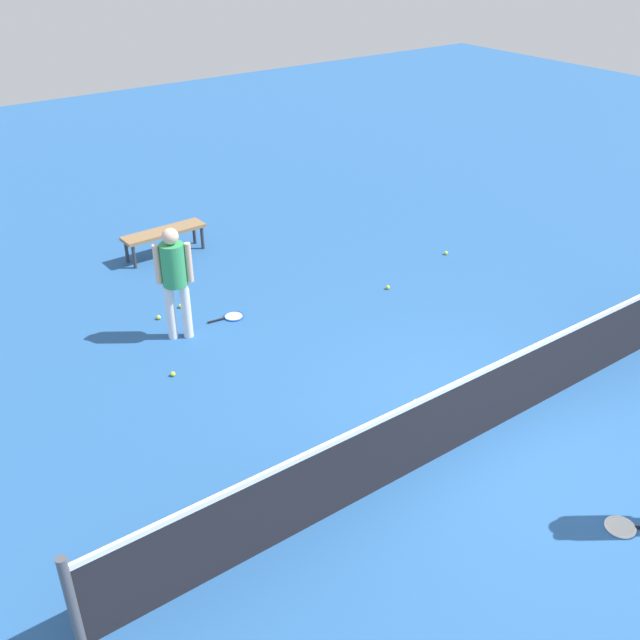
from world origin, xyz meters
name	(u,v)px	position (x,y,z in m)	size (l,w,h in m)	color
ground_plane	(489,430)	(0.00, 0.00, 0.00)	(40.00, 40.00, 0.00)	#265693
court_net	(493,396)	(0.00, 0.00, 0.50)	(10.09, 0.09, 1.07)	#4C4C51
player_near_side	(174,275)	(2.01, -4.13, 1.01)	(0.50, 0.46, 1.70)	white
tennis_racket_near_player	(232,317)	(1.12, -4.19, 0.01)	(0.60, 0.35, 0.03)	blue
tennis_racket_far_player	(623,527)	(0.09, 1.89, 0.01)	(0.56, 0.50, 0.03)	white
tennis_ball_near_player	(159,317)	(2.05, -4.79, 0.03)	(0.07, 0.07, 0.07)	#C6E033
tennis_ball_by_net	(416,401)	(0.35, -0.90, 0.03)	(0.07, 0.07, 0.07)	#C6E033
tennis_ball_midcourt	(388,287)	(-1.41, -3.50, 0.03)	(0.07, 0.07, 0.07)	#C6E033
tennis_ball_baseline	(173,374)	(2.56, -3.27, 0.03)	(0.07, 0.07, 0.07)	#C6E033
tennis_ball_stray_left	(181,306)	(1.62, -4.92, 0.03)	(0.07, 0.07, 0.07)	#C6E033
tennis_ball_stray_right	(446,253)	(-3.14, -3.91, 0.03)	(0.07, 0.07, 0.07)	#C6E033
courtside_bench	(164,234)	(0.94, -6.85, 0.42)	(1.51, 0.45, 0.48)	olive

